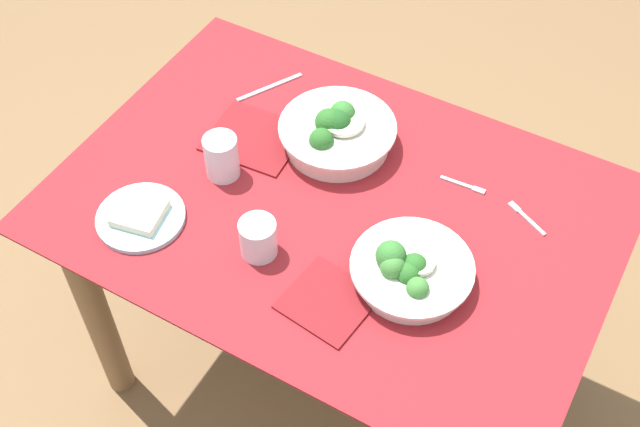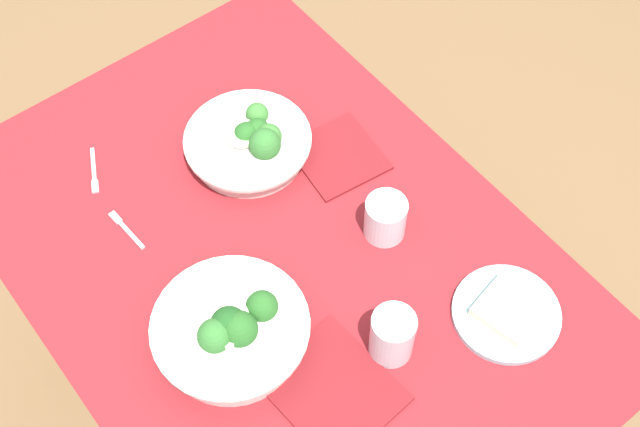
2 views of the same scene
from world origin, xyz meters
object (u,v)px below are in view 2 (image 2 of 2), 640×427
(water_glass_center, at_px, (392,335))
(fork_by_far_bowl, at_px, (94,172))
(bread_side_plate, at_px, (507,312))
(napkin_folded_upper, at_px, (333,389))
(broccoli_bowl_near, at_px, (232,331))
(fork_by_near_bowl, at_px, (125,229))
(water_glass_side, at_px, (385,218))
(broccoli_bowl_far, at_px, (251,143))
(napkin_folded_lower, at_px, (338,156))

(water_glass_center, bearing_deg, fork_by_far_bowl, -161.64)
(bread_side_plate, height_order, napkin_folded_upper, bread_side_plate)
(broccoli_bowl_near, height_order, napkin_folded_upper, broccoli_bowl_near)
(bread_side_plate, xyz_separation_m, fork_by_far_bowl, (-0.71, -0.41, -0.01))
(bread_side_plate, distance_m, fork_by_near_bowl, 0.71)
(broccoli_bowl_near, bearing_deg, bread_side_plate, 57.68)
(fork_by_far_bowl, bearing_deg, water_glass_center, 45.08)
(water_glass_side, xyz_separation_m, napkin_folded_upper, (0.18, -0.27, -0.04))
(broccoli_bowl_far, bearing_deg, napkin_folded_upper, -20.73)
(fork_by_near_bowl, distance_m, napkin_folded_lower, 0.43)
(water_glass_side, bearing_deg, napkin_folded_upper, -55.60)
(water_glass_side, bearing_deg, water_glass_center, -37.93)
(water_glass_center, xyz_separation_m, napkin_folded_upper, (-0.00, -0.12, -0.05))
(water_glass_side, bearing_deg, bread_side_plate, 11.53)
(fork_by_near_bowl, bearing_deg, water_glass_side, -132.05)
(bread_side_plate, bearing_deg, napkin_folded_lower, -178.20)
(fork_by_far_bowl, height_order, napkin_folded_upper, napkin_folded_upper)
(water_glass_center, relative_size, napkin_folded_upper, 0.50)
(napkin_folded_upper, bearing_deg, water_glass_side, 124.40)
(water_glass_side, relative_size, napkin_folded_lower, 0.53)
(broccoli_bowl_near, height_order, water_glass_center, water_glass_center)
(broccoli_bowl_near, xyz_separation_m, bread_side_plate, (0.25, 0.40, -0.03))
(water_glass_side, height_order, napkin_folded_upper, water_glass_side)
(bread_side_plate, xyz_separation_m, napkin_folded_lower, (-0.45, -0.01, -0.01))
(fork_by_near_bowl, height_order, napkin_folded_upper, napkin_folded_upper)
(fork_by_far_bowl, distance_m, napkin_folded_upper, 0.64)
(broccoli_bowl_near, height_order, fork_by_far_bowl, broccoli_bowl_near)
(broccoli_bowl_near, bearing_deg, water_glass_center, 48.79)
(broccoli_bowl_far, height_order, bread_side_plate, broccoli_bowl_far)
(broccoli_bowl_far, height_order, water_glass_center, water_glass_center)
(bread_side_plate, xyz_separation_m, napkin_folded_upper, (-0.08, -0.32, -0.01))
(water_glass_center, relative_size, fork_by_far_bowl, 1.03)
(fork_by_near_bowl, bearing_deg, fork_by_far_bowl, -10.99)
(water_glass_side, height_order, fork_by_near_bowl, water_glass_side)
(broccoli_bowl_far, height_order, fork_by_near_bowl, broccoli_bowl_far)
(water_glass_center, relative_size, napkin_folded_lower, 0.64)
(broccoli_bowl_far, xyz_separation_m, napkin_folded_lower, (0.11, 0.13, -0.03))
(water_glass_side, height_order, fork_by_far_bowl, water_glass_side)
(water_glass_center, xyz_separation_m, water_glass_side, (-0.19, 0.15, -0.01))
(broccoli_bowl_far, xyz_separation_m, fork_by_near_bowl, (0.00, -0.29, -0.03))
(fork_by_far_bowl, distance_m, fork_by_near_bowl, 0.15)
(water_glass_center, height_order, water_glass_side, water_glass_center)
(broccoli_bowl_near, relative_size, water_glass_side, 3.14)
(bread_side_plate, relative_size, napkin_folded_upper, 0.93)
(bread_side_plate, relative_size, fork_by_near_bowl, 1.83)
(bread_side_plate, bearing_deg, napkin_folded_upper, -103.79)
(napkin_folded_upper, bearing_deg, napkin_folded_lower, 140.07)
(water_glass_side, xyz_separation_m, fork_by_near_bowl, (-0.30, -0.37, -0.04))
(napkin_folded_upper, xyz_separation_m, napkin_folded_lower, (-0.37, 0.31, 0.00))
(bread_side_plate, distance_m, napkin_folded_upper, 0.33)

